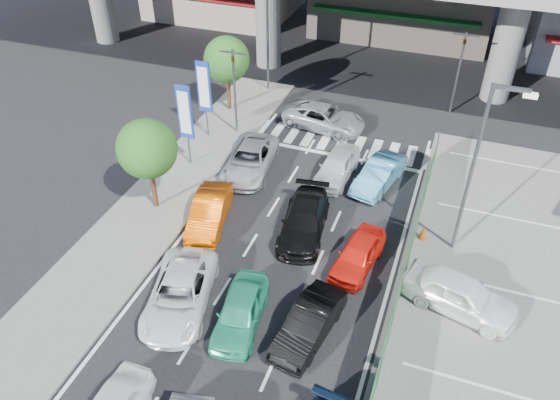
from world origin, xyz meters
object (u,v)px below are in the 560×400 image
at_px(taxi_orange_right, 358,254).
at_px(crossing_wagon_silver, 324,118).
at_px(hatch_black_mid_right, 309,324).
at_px(sedan_black_mid, 304,221).
at_px(traffic_light_right, 462,53).
at_px(kei_truck_front_right, 379,174).
at_px(sedan_white_front_mid, 337,166).
at_px(taxi_teal_mid, 240,311).
at_px(signboard_near, 185,115).
at_px(traffic_light_left, 234,71).
at_px(street_lamp_left, 270,21).
at_px(sedan_white_mid_left, 180,294).
at_px(wagon_silver_front_left, 250,160).
at_px(signboard_far, 204,89).
at_px(taxi_orange_left, 210,212).
at_px(tree_near, 147,149).
at_px(tree_far, 227,60).
at_px(street_lamp_right, 479,159).
at_px(parked_sedan_white, 460,294).
at_px(traffic_cone, 423,232).

bearing_deg(taxi_orange_right, crossing_wagon_silver, 121.74).
height_order(hatch_black_mid_right, sedan_black_mid, sedan_black_mid).
bearing_deg(traffic_light_right, kei_truck_front_right, -105.76).
relative_size(traffic_light_right, sedan_white_front_mid, 1.28).
bearing_deg(kei_truck_front_right, taxi_teal_mid, -92.44).
height_order(signboard_near, taxi_orange_right, signboard_near).
bearing_deg(traffic_light_left, signboard_near, -104.02).
height_order(street_lamp_left, sedan_white_mid_left, street_lamp_left).
bearing_deg(sedan_white_mid_left, hatch_black_mid_right, -10.49).
bearing_deg(wagon_silver_front_left, signboard_far, 139.41).
xyz_separation_m(signboard_far, taxi_orange_left, (3.62, -7.18, -2.37)).
bearing_deg(sedan_white_mid_left, taxi_teal_mid, -14.19).
relative_size(signboard_far, sedan_white_mid_left, 0.95).
height_order(tree_near, wagon_silver_front_left, tree_near).
relative_size(street_lamp_left, hatch_black_mid_right, 1.99).
bearing_deg(tree_far, traffic_light_left, -57.38).
distance_m(tree_far, wagon_silver_front_left, 7.59).
relative_size(street_lamp_right, hatch_black_mid_right, 1.99).
bearing_deg(taxi_teal_mid, traffic_light_right, 66.36).
bearing_deg(taxi_orange_left, taxi_teal_mid, -66.27).
distance_m(signboard_far, taxi_orange_left, 8.38).
bearing_deg(wagon_silver_front_left, crossing_wagon_silver, 60.10).
distance_m(signboard_near, tree_near, 4.01).
distance_m(signboard_near, sedan_white_front_mid, 8.31).
bearing_deg(parked_sedan_white, tree_near, 97.97).
relative_size(street_lamp_right, signboard_near, 1.70).
bearing_deg(traffic_light_left, sedan_black_mid, -47.92).
bearing_deg(wagon_silver_front_left, street_lamp_right, -20.23).
xyz_separation_m(traffic_light_right, street_lamp_left, (-11.83, -1.00, 0.83)).
relative_size(tree_near, crossing_wagon_silver, 0.96).
height_order(traffic_light_left, crossing_wagon_silver, traffic_light_left).
bearing_deg(traffic_light_left, traffic_cone, -26.50).
relative_size(taxi_orange_left, taxi_orange_right, 1.12).
bearing_deg(taxi_orange_left, traffic_cone, 0.46).
distance_m(taxi_orange_left, parked_sedan_white, 11.63).
distance_m(tree_near, crossing_wagon_silver, 12.05).
bearing_deg(street_lamp_right, crossing_wagon_silver, 135.98).
relative_size(tree_near, sedan_white_mid_left, 0.97).
height_order(wagon_silver_front_left, parked_sedan_white, parked_sedan_white).
distance_m(traffic_light_left, hatch_black_mid_right, 15.87).
xyz_separation_m(wagon_silver_front_left, parked_sedan_white, (11.47, -6.22, 0.13)).
bearing_deg(crossing_wagon_silver, wagon_silver_front_left, 165.86).
xyz_separation_m(street_lamp_right, crossing_wagon_silver, (-8.66, 8.37, -4.08)).
distance_m(signboard_far, taxi_teal_mid, 14.51).
distance_m(tree_near, tree_far, 10.53).
bearing_deg(signboard_far, tree_near, -85.10).
height_order(taxi_orange_left, kei_truck_front_right, taxi_orange_left).
xyz_separation_m(hatch_black_mid_right, traffic_cone, (3.23, 7.02, -0.23)).
relative_size(sedan_black_mid, parked_sedan_white, 1.06).
height_order(parked_sedan_white, traffic_cone, parked_sedan_white).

